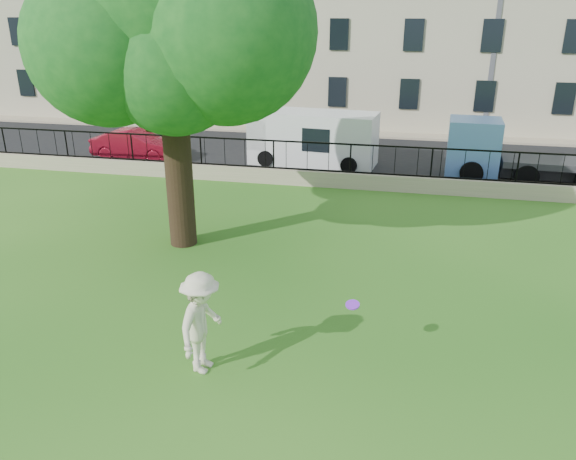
% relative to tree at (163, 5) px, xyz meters
% --- Properties ---
extents(ground, '(120.00, 120.00, 0.00)m').
position_rel_tree_xyz_m(ground, '(4.27, -5.51, -6.52)').
color(ground, '#205E16').
rests_on(ground, ground).
extents(retaining_wall, '(50.00, 0.40, 0.60)m').
position_rel_tree_xyz_m(retaining_wall, '(4.27, 6.49, -6.22)').
color(retaining_wall, gray).
rests_on(retaining_wall, ground).
extents(iron_railing, '(50.00, 0.05, 1.13)m').
position_rel_tree_xyz_m(iron_railing, '(4.27, 6.49, -5.36)').
color(iron_railing, black).
rests_on(iron_railing, retaining_wall).
extents(street, '(60.00, 9.00, 0.01)m').
position_rel_tree_xyz_m(street, '(4.27, 11.19, -6.51)').
color(street, black).
rests_on(street, ground).
extents(sidewalk, '(60.00, 1.40, 0.12)m').
position_rel_tree_xyz_m(sidewalk, '(4.27, 16.39, -6.46)').
color(sidewalk, gray).
rests_on(sidewalk, ground).
extents(building_row, '(56.40, 10.40, 13.80)m').
position_rel_tree_xyz_m(building_row, '(4.27, 22.06, 0.40)').
color(building_row, beige).
rests_on(building_row, ground).
extents(tree, '(7.99, 6.19, 9.85)m').
position_rel_tree_xyz_m(tree, '(0.00, 0.00, 0.00)').
color(tree, black).
rests_on(tree, ground).
extents(man, '(0.91, 1.39, 2.01)m').
position_rel_tree_xyz_m(man, '(2.88, -5.83, -5.51)').
color(man, beige).
rests_on(man, ground).
extents(frisbee, '(0.36, 0.36, 0.12)m').
position_rel_tree_xyz_m(frisbee, '(5.57, -4.88, -5.32)').
color(frisbee, '#8B29EA').
extents(red_sedan, '(4.07, 1.50, 1.33)m').
position_rel_tree_xyz_m(red_sedan, '(-5.78, 8.91, -5.85)').
color(red_sedan, '#A7142B').
rests_on(red_sedan, street).
extents(white_van, '(5.65, 2.66, 2.29)m').
position_rel_tree_xyz_m(white_van, '(2.27, 9.76, -5.37)').
color(white_van, silver).
rests_on(white_van, street).
extents(blue_truck, '(5.77, 2.32, 2.38)m').
position_rel_tree_xyz_m(blue_truck, '(10.77, 8.89, -5.33)').
color(blue_truck, '#5A89D4').
rests_on(blue_truck, street).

